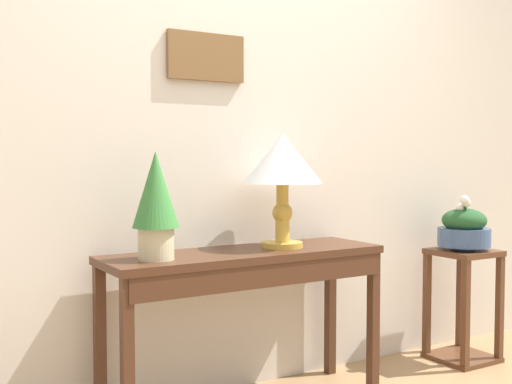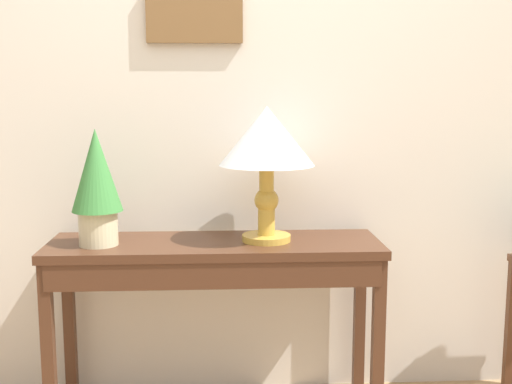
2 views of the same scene
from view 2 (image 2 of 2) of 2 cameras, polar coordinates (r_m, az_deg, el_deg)
name	(u,v)px [view 2 (image 2 of 2)]	position (r m, az deg, el deg)	size (l,w,h in m)	color
back_wall_with_art	(243,68)	(2.76, -1.15, 10.90)	(9.00, 0.13, 2.80)	beige
console_table	(215,268)	(2.53, -3.65, -6.71)	(1.30, 0.40, 0.72)	#472819
table_lamp	(267,143)	(2.48, 0.95, 4.39)	(0.37, 0.37, 0.53)	gold
potted_plant_on_console	(97,182)	(2.50, -13.92, 0.88)	(0.19, 0.19, 0.44)	beige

